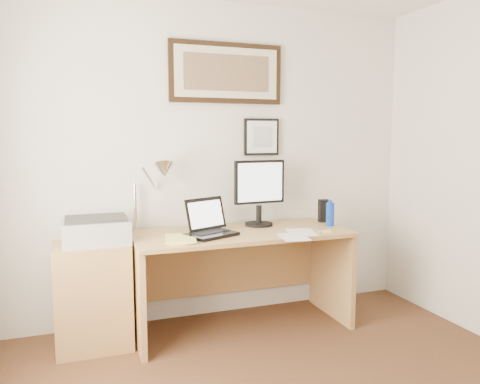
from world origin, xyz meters
name	(u,v)px	position (x,y,z in m)	size (l,w,h in m)	color
wall_back	(208,162)	(0.00, 2.00, 1.25)	(3.50, 0.02, 2.50)	silver
side_cabinet	(93,295)	(-0.92, 1.68, 0.36)	(0.50, 0.40, 0.73)	#A77B46
water_bottle	(330,214)	(0.88, 1.59, 0.84)	(0.06, 0.06, 0.18)	#0E3AB8
bottle_cap	(330,202)	(0.88, 1.59, 0.94)	(0.03, 0.03, 0.02)	#0E3AB8
speaker	(324,211)	(0.93, 1.77, 0.84)	(0.08, 0.07, 0.19)	black
paper_sheet_a	(294,237)	(0.43, 1.32, 0.75)	(0.19, 0.27, 0.00)	white
paper_sheet_b	(302,232)	(0.55, 1.43, 0.75)	(0.19, 0.28, 0.00)	white
sticky_pad	(327,232)	(0.72, 1.36, 0.76)	(0.08, 0.08, 0.01)	#D8D766
marker_pen	(325,231)	(0.72, 1.40, 0.76)	(0.02, 0.02, 0.14)	silver
book	(165,240)	(-0.45, 1.50, 0.76)	(0.21, 0.28, 0.02)	#E6E26C
desk	(238,259)	(0.15, 1.72, 0.51)	(1.60, 0.70, 0.75)	#A77B46
laptop	(209,227)	(-0.11, 1.59, 0.81)	(0.41, 0.42, 0.26)	black
lcd_monitor	(259,189)	(0.36, 1.79, 1.04)	(0.42, 0.22, 0.52)	black
printer	(96,230)	(-0.88, 1.69, 0.82)	(0.44, 0.34, 0.18)	#A3A3A6
desk_lamp	(161,173)	(-0.41, 1.81, 1.19)	(0.29, 0.27, 0.53)	silver
picture_large	(227,73)	(0.15, 1.97, 1.95)	(0.92, 0.04, 0.47)	black
picture_small	(261,137)	(0.45, 1.97, 1.45)	(0.30, 0.03, 0.30)	black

